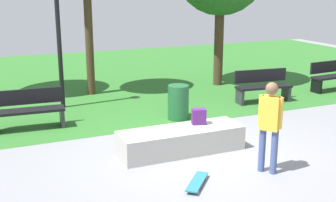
# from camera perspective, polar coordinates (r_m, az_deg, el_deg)

# --- Properties ---
(ground_plane) EXTENTS (28.00, 28.00, 0.00)m
(ground_plane) POSITION_cam_1_polar(r_m,az_deg,el_deg) (8.98, 4.31, -6.50)
(ground_plane) COLOR gray
(grass_lawn) EXTENTS (26.60, 12.29, 0.01)m
(grass_lawn) POSITION_cam_1_polar(r_m,az_deg,el_deg) (16.07, -8.77, 3.05)
(grass_lawn) COLOR #2D6B28
(grass_lawn) RESTS_ON ground_plane
(concrete_ledge) EXTENTS (2.52, 0.79, 0.49)m
(concrete_ledge) POSITION_cam_1_polar(r_m,az_deg,el_deg) (8.86, 1.68, -5.09)
(concrete_ledge) COLOR #A8A59E
(concrete_ledge) RESTS_ON ground_plane
(backpack_on_ledge) EXTENTS (0.33, 0.27, 0.32)m
(backpack_on_ledge) POSITION_cam_1_polar(r_m,az_deg,el_deg) (9.05, 3.99, -2.00)
(backpack_on_ledge) COLOR #4C1E66
(backpack_on_ledge) RESTS_ON concrete_ledge
(skater_performing_trick) EXTENTS (0.35, 0.38, 1.65)m
(skater_performing_trick) POSITION_cam_1_polar(r_m,az_deg,el_deg) (7.89, 13.01, -2.53)
(skater_performing_trick) COLOR #3F5184
(skater_performing_trick) RESTS_ON ground_plane
(skateboard_by_ledge) EXTENTS (0.68, 0.73, 0.08)m
(skateboard_by_ledge) POSITION_cam_1_polar(r_m,az_deg,el_deg) (7.53, 3.78, -10.36)
(skateboard_by_ledge) COLOR teal
(skateboard_by_ledge) RESTS_ON ground_plane
(park_bench_center_lawn) EXTENTS (1.63, 0.57, 0.91)m
(park_bench_center_lawn) POSITION_cam_1_polar(r_m,az_deg,el_deg) (10.68, -17.55, -0.94)
(park_bench_center_lawn) COLOR black
(park_bench_center_lawn) RESTS_ON ground_plane
(park_bench_near_path) EXTENTS (1.64, 0.64, 0.91)m
(park_bench_near_path) POSITION_cam_1_polar(r_m,az_deg,el_deg) (12.79, 12.11, 2.00)
(park_bench_near_path) COLOR black
(park_bench_near_path) RESTS_ON ground_plane
(park_bench_far_right) EXTENTS (1.63, 0.59, 0.91)m
(park_bench_far_right) POSITION_cam_1_polar(r_m,az_deg,el_deg) (14.85, 20.47, 3.16)
(park_bench_far_right) COLOR black
(park_bench_far_right) RESTS_ON ground_plane
(lamp_post) EXTENTS (0.28, 0.28, 4.01)m
(lamp_post) POSITION_cam_1_polar(r_m,az_deg,el_deg) (11.97, -14.07, 10.58)
(lamp_post) COLOR black
(lamp_post) RESTS_ON ground_plane
(trash_bin) EXTENTS (0.52, 0.52, 0.86)m
(trash_bin) POSITION_cam_1_polar(r_m,az_deg,el_deg) (10.91, 1.33, -0.17)
(trash_bin) COLOR #1E592D
(trash_bin) RESTS_ON ground_plane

